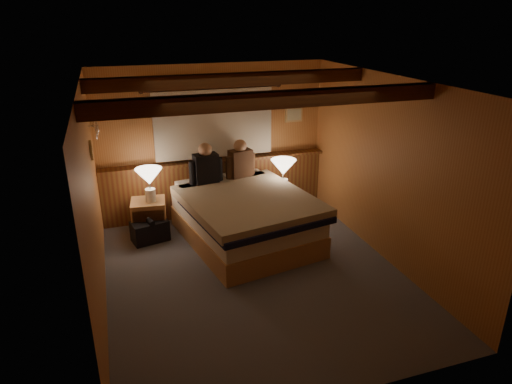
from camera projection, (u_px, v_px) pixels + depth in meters
name	position (u px, v px, depth m)	size (l,w,h in m)	color
floor	(255.00, 275.00, 5.77)	(4.20, 4.20, 0.00)	#4F535E
ceiling	(255.00, 82.00, 4.90)	(4.20, 4.20, 0.00)	#BA8246
wall_back	(214.00, 142.00, 7.19)	(3.60, 3.60, 0.00)	#BB7D43
wall_left	(93.00, 205.00, 4.81)	(4.20, 4.20, 0.00)	#BB7D43
wall_right	(388.00, 171.00, 5.86)	(4.20, 4.20, 0.00)	#BB7D43
wall_front	(340.00, 279.00, 3.48)	(3.60, 3.60, 0.00)	#BB7D43
wainscot	(216.00, 185.00, 7.40)	(3.60, 0.23, 0.94)	brown
curtain_window	(214.00, 122.00, 7.01)	(2.18, 0.09, 1.11)	#4D2A13
ceiling_beams	(250.00, 88.00, 5.06)	(3.60, 1.65, 0.16)	#4D2A13
coat_rail	(95.00, 128.00, 6.06)	(0.05, 0.55, 0.24)	white
framed_print	(294.00, 114.00, 7.44)	(0.30, 0.04, 0.25)	tan
bed	(245.00, 217.00, 6.51)	(1.93, 2.34, 0.72)	tan
nightstand_left	(149.00, 218.00, 6.74)	(0.54, 0.50, 0.54)	tan
nightstand_right	(285.00, 205.00, 7.23)	(0.52, 0.48, 0.49)	tan
lamp_left	(149.00, 179.00, 6.50)	(0.38, 0.38, 0.50)	white
lamp_right	(283.00, 169.00, 7.03)	(0.39, 0.39, 0.51)	white
person_left	(206.00, 166.00, 6.77)	(0.52, 0.25, 0.64)	black
person_right	(240.00, 162.00, 7.03)	(0.50, 0.28, 0.62)	#452B1B
duffel_bag	(150.00, 231.00, 6.59)	(0.56, 0.41, 0.36)	black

